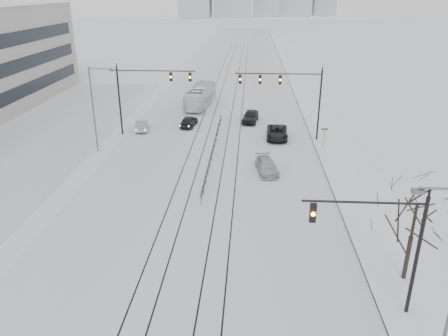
# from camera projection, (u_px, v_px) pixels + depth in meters

# --- Properties ---
(road) EXTENTS (22.00, 260.00, 0.02)m
(road) POSITION_uv_depth(u_px,v_px,m) (228.00, 92.00, 74.03)
(road) COLOR silver
(road) RESTS_ON ground
(sidewalk_east) EXTENTS (5.00, 260.00, 0.16)m
(sidewalk_east) POSITION_uv_depth(u_px,v_px,m) (308.00, 93.00, 73.23)
(sidewalk_east) COLOR white
(sidewalk_east) RESTS_ON ground
(curb) EXTENTS (0.10, 260.00, 0.12)m
(curb) POSITION_uv_depth(u_px,v_px,m) (294.00, 92.00, 73.38)
(curb) COLOR gray
(curb) RESTS_ON ground
(parking_strip) EXTENTS (14.00, 60.00, 0.03)m
(parking_strip) POSITION_uv_depth(u_px,v_px,m) (50.00, 135.00, 52.08)
(parking_strip) COLOR silver
(parking_strip) RESTS_ON ground
(tram_rails) EXTENTS (5.30, 180.00, 0.01)m
(tram_rails) POSITION_uv_depth(u_px,v_px,m) (220.00, 126.00, 55.56)
(tram_rails) COLOR black
(tram_rails) RESTS_ON ground
(traffic_mast_near) EXTENTS (6.10, 0.37, 7.00)m
(traffic_mast_near) POSITION_uv_depth(u_px,v_px,m) (387.00, 240.00, 21.83)
(traffic_mast_near) COLOR black
(traffic_mast_near) RESTS_ON ground
(traffic_mast_ne) EXTENTS (9.60, 0.37, 8.00)m
(traffic_mast_ne) POSITION_uv_depth(u_px,v_px,m) (290.00, 91.00, 48.29)
(traffic_mast_ne) COLOR black
(traffic_mast_ne) RESTS_ON ground
(traffic_mast_nw) EXTENTS (9.10, 0.37, 8.00)m
(traffic_mast_nw) POSITION_uv_depth(u_px,v_px,m) (144.00, 88.00, 50.24)
(traffic_mast_nw) COLOR black
(traffic_mast_nw) RESTS_ON ground
(street_light_west) EXTENTS (2.73, 0.25, 9.00)m
(street_light_west) POSITION_uv_depth(u_px,v_px,m) (95.00, 104.00, 45.05)
(street_light_west) COLOR #595B60
(street_light_west) RESTS_ON ground
(bare_tree) EXTENTS (4.40, 4.40, 6.10)m
(bare_tree) POSITION_uv_depth(u_px,v_px,m) (415.00, 214.00, 24.49)
(bare_tree) COLOR black
(bare_tree) RESTS_ON ground
(median_fence) EXTENTS (0.06, 24.00, 1.00)m
(median_fence) POSITION_uv_depth(u_px,v_px,m) (213.00, 149.00, 46.14)
(median_fence) COLOR black
(median_fence) RESTS_ON ground
(street_sign) EXTENTS (0.70, 0.06, 2.40)m
(street_sign) POSITION_uv_depth(u_px,v_px,m) (324.00, 135.00, 46.90)
(street_sign) COLOR #595B60
(street_sign) RESTS_ON ground
(sedan_sb_inner) EXTENTS (2.10, 4.19, 1.37)m
(sedan_sb_inner) POSITION_uv_depth(u_px,v_px,m) (189.00, 121.00, 55.14)
(sedan_sb_inner) COLOR black
(sedan_sb_inner) RESTS_ON ground
(sedan_sb_outer) EXTENTS (1.99, 4.02, 1.27)m
(sedan_sb_outer) POSITION_uv_depth(u_px,v_px,m) (142.00, 126.00, 53.62)
(sedan_sb_outer) COLOR gray
(sedan_sb_outer) RESTS_ON ground
(sedan_nb_front) EXTENTS (2.59, 5.24, 1.43)m
(sedan_nb_front) POSITION_uv_depth(u_px,v_px,m) (277.00, 133.00, 50.73)
(sedan_nb_front) COLOR black
(sedan_nb_front) RESTS_ON ground
(sedan_nb_right) EXTENTS (2.43, 4.52, 1.25)m
(sedan_nb_right) POSITION_uv_depth(u_px,v_px,m) (267.00, 166.00, 41.32)
(sedan_nb_right) COLOR #ADAEB5
(sedan_nb_right) RESTS_ON ground
(sedan_nb_far) EXTENTS (2.45, 4.77, 1.55)m
(sedan_nb_far) POSITION_uv_depth(u_px,v_px,m) (250.00, 116.00, 56.94)
(sedan_nb_far) COLOR black
(sedan_nb_far) RESTS_ON ground
(box_truck) EXTENTS (3.69, 10.96, 2.99)m
(box_truck) POSITION_uv_depth(u_px,v_px,m) (200.00, 96.00, 64.51)
(box_truck) COLOR white
(box_truck) RESTS_ON ground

